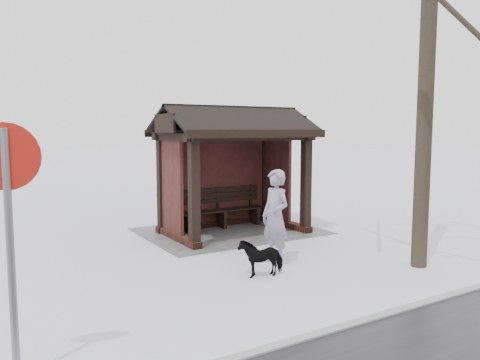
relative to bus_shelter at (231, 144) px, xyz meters
name	(u,v)px	position (x,y,z in m)	size (l,w,h in m)	color
ground	(234,233)	(0.00, 0.16, -2.17)	(120.00, 120.00, 0.00)	silver
kerb	(426,303)	(0.00, 5.66, -2.16)	(120.00, 0.15, 0.06)	gray
trampled_patch	(230,231)	(0.00, -0.04, -2.16)	(4.20, 3.20, 0.02)	gray
bus_shelter	(231,144)	(0.00, 0.00, 0.00)	(3.60, 2.40, 3.09)	#341613
pedestrian	(275,217)	(0.67, 2.83, -1.27)	(0.65, 0.43, 1.79)	gray
dog	(261,257)	(1.30, 3.29, -1.84)	(0.35, 0.76, 0.64)	black
road_sign	(8,200)	(5.32, 4.86, -0.32)	(0.63, 0.27, 2.59)	slate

